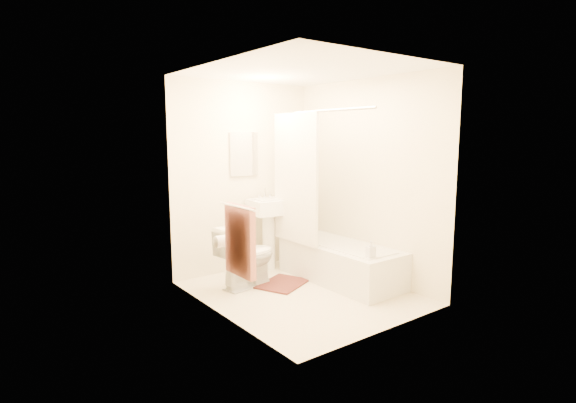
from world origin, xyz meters
TOP-DOWN VIEW (x-y plane):
  - floor at (0.00, 0.00)m, footprint 2.40×2.40m
  - ceiling at (0.00, 0.00)m, footprint 2.40×2.40m
  - wall_back at (0.00, 1.20)m, footprint 2.00×0.02m
  - wall_left at (-1.00, 0.00)m, footprint 0.02×2.40m
  - wall_right at (1.00, 0.00)m, footprint 0.02×2.40m
  - mirror at (0.00, 1.18)m, footprint 0.40×0.03m
  - curtain_rod at (0.30, 0.10)m, footprint 0.03×1.70m
  - shower_curtain at (0.30, 0.50)m, footprint 0.04×0.80m
  - towel_bar at (-0.96, -0.25)m, footprint 0.02×0.60m
  - towel at (-0.93, -0.25)m, footprint 0.06×0.45m
  - toilet_paper at (-0.93, 0.12)m, footprint 0.11×0.12m
  - toilet at (-0.35, 0.57)m, footprint 0.78×0.51m
  - sink at (0.23, 0.95)m, footprint 0.55×0.46m
  - bathtub at (0.66, 0.07)m, footprint 0.68×1.56m
  - bath_mat at (0.00, 0.36)m, footprint 0.72×0.65m
  - soap_bottle at (0.50, -0.55)m, footprint 0.10×0.10m
  - scrub_brush at (0.61, 0.69)m, footprint 0.13×0.20m

SIDE VIEW (x-z plane):
  - floor at x=0.00m, z-range 0.00..0.00m
  - bath_mat at x=0.00m, z-range 0.00..0.02m
  - bathtub at x=0.66m, z-range 0.00..0.44m
  - toilet at x=-0.35m, z-range 0.00..0.71m
  - scrub_brush at x=0.61m, z-range 0.44..0.48m
  - sink at x=0.23m, z-range 0.00..1.01m
  - soap_bottle at x=0.50m, z-range 0.44..0.63m
  - toilet_paper at x=-0.93m, z-range 0.64..0.76m
  - towel at x=-0.93m, z-range 0.45..1.11m
  - towel_bar at x=-0.96m, z-range 1.09..1.11m
  - wall_back at x=0.00m, z-range 0.00..2.40m
  - wall_left at x=-1.00m, z-range 0.00..2.40m
  - wall_right at x=1.00m, z-range 0.00..2.40m
  - shower_curtain at x=0.30m, z-range 0.44..2.00m
  - mirror at x=0.00m, z-range 1.23..1.77m
  - curtain_rod at x=0.30m, z-range 1.98..2.02m
  - ceiling at x=0.00m, z-range 2.40..2.40m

